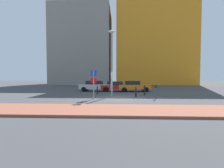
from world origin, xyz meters
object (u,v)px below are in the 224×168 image
(parked_car_red, at_px, (115,86))
(parking_meter, at_px, (156,90))
(traffic_bollard_far, at_px, (136,92))
(traffic_bollard_near, at_px, (97,91))
(street_lamp, at_px, (112,57))
(parking_sign_post, at_px, (94,81))
(parked_car_orange, at_px, (134,86))
(traffic_bollard_mid, at_px, (144,90))
(parked_car_silver, at_px, (96,86))

(parked_car_red, distance_m, parking_meter, 8.65)
(traffic_bollard_far, bearing_deg, traffic_bollard_near, 156.48)
(parking_meter, bearing_deg, street_lamp, 157.71)
(parking_sign_post, relative_size, traffic_bollard_near, 2.77)
(traffic_bollard_near, bearing_deg, parked_car_red, 67.26)
(parking_meter, distance_m, street_lamp, 5.57)
(parked_car_orange, relative_size, parking_meter, 3.40)
(traffic_bollard_mid, xyz_separation_m, traffic_bollard_far, (-1.10, -1.64, -0.05))
(parked_car_red, height_order, traffic_bollard_near, parked_car_red)
(parked_car_orange, distance_m, parking_meter, 7.64)
(parked_car_orange, relative_size, traffic_bollard_far, 4.47)
(street_lamp, bearing_deg, parked_car_silver, 113.23)
(traffic_bollard_far, bearing_deg, traffic_bollard_mid, 56.21)
(parking_sign_post, height_order, traffic_bollard_far, parking_sign_post)
(parked_car_silver, relative_size, traffic_bollard_far, 4.57)
(parked_car_silver, xyz_separation_m, street_lamp, (2.55, -5.94, 3.28))
(parked_car_red, distance_m, parking_sign_post, 8.33)
(parking_meter, xyz_separation_m, traffic_bollard_far, (-1.73, 1.33, -0.35))
(parked_car_red, xyz_separation_m, parking_meter, (4.03, -7.65, 0.11))
(parking_meter, xyz_separation_m, traffic_bollard_mid, (-0.63, 2.97, -0.31))
(street_lamp, height_order, traffic_bollard_near, street_lamp)
(parked_car_red, height_order, street_lamp, street_lamp)
(parking_meter, xyz_separation_m, street_lamp, (-4.21, 1.73, 3.20))
(street_lamp, bearing_deg, traffic_bollard_near, 140.11)
(parked_car_silver, relative_size, street_lamp, 0.66)
(parked_car_silver, height_order, traffic_bollard_mid, parked_car_silver)
(parked_car_orange, relative_size, parking_sign_post, 1.66)
(parking_sign_post, xyz_separation_m, parking_meter, (5.76, 0.44, -0.82))
(traffic_bollard_mid, bearing_deg, traffic_bollard_far, -123.79)
(street_lamp, bearing_deg, parked_car_orange, 64.39)
(parking_meter, height_order, traffic_bollard_far, parking_meter)
(parked_car_red, height_order, parked_car_orange, parked_car_orange)
(parked_car_red, relative_size, parked_car_orange, 0.90)
(parked_car_silver, distance_m, traffic_bollard_near, 4.60)
(traffic_bollard_near, distance_m, traffic_bollard_far, 4.56)
(parking_meter, height_order, traffic_bollard_near, parking_meter)
(parked_car_red, distance_m, traffic_bollard_near, 4.89)
(parked_car_red, bearing_deg, street_lamp, -91.80)
(parked_car_silver, height_order, parking_sign_post, parking_sign_post)
(traffic_bollard_mid, bearing_deg, parked_car_silver, 142.57)
(parking_meter, relative_size, traffic_bollard_mid, 1.20)
(parked_car_silver, relative_size, traffic_bollard_mid, 4.17)
(parked_car_orange, bearing_deg, parked_car_silver, 178.28)
(parked_car_red, bearing_deg, parking_meter, -62.24)
(traffic_bollard_near, height_order, traffic_bollard_mid, traffic_bollard_mid)
(parked_car_red, bearing_deg, traffic_bollard_mid, -54.03)
(parked_car_orange, bearing_deg, parking_meter, -79.11)
(parked_car_red, relative_size, parking_sign_post, 1.49)
(street_lamp, bearing_deg, traffic_bollard_mid, 19.19)
(traffic_bollard_far, bearing_deg, parking_meter, -37.48)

